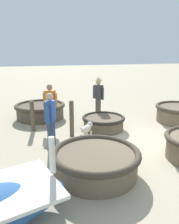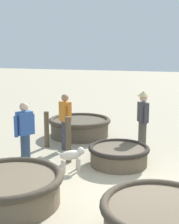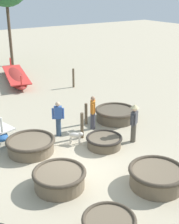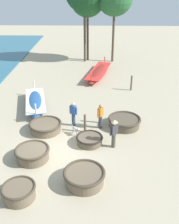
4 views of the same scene
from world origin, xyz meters
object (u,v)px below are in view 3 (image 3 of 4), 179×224
long_boat_blue_hull (16,77)px  coracle_weathered (59,178)px  fisherman_hauling (93,112)px  fisherman_crouching (134,121)px  mooring_post_inland (86,114)px  dog (76,136)px  coracle_nearest (31,145)px  coracle_far_right (157,176)px  coracle_upturned (115,114)px  coracle_front_left (104,141)px  mooring_post_shoreline (82,125)px  mooring_post_mid_beach (73,78)px  fisherman_with_hat (58,118)px

long_boat_blue_hull → coracle_weathered: bearing=-104.9°
fisherman_hauling → fisherman_crouching: fisherman_crouching is taller
fisherman_crouching → mooring_post_inland: bearing=104.2°
dog → long_boat_blue_hull: bearing=82.6°
coracle_nearest → long_boat_blue_hull: long_boat_blue_hull is taller
fisherman_hauling → coracle_far_right: bearing=-98.8°
coracle_upturned → coracle_nearest: (-4.74, -0.68, -0.01)m
coracle_front_left → coracle_nearest: size_ratio=0.76×
dog → mooring_post_shoreline: size_ratio=0.47×
mooring_post_mid_beach → coracle_far_right: bearing=-106.9°
fisherman_crouching → mooring_post_mid_beach: size_ratio=1.35×
long_boat_blue_hull → mooring_post_shoreline: bearing=-94.8°
coracle_upturned → coracle_front_left: 2.84m
coracle_upturned → mooring_post_shoreline: size_ratio=1.74×
coracle_upturned → dog: coracle_upturned is taller
fisherman_with_hat → fisherman_hauling: 1.66m
long_boat_blue_hull → fisherman_crouching: (0.77, -11.44, 0.64)m
coracle_nearest → fisherman_with_hat: bearing=23.7°
mooring_post_mid_beach → mooring_post_shoreline: bearing=-117.8°
coracle_nearest → dog: bearing=-11.7°
coracle_upturned → fisherman_hauling: bearing=-171.9°
coracle_weathered → mooring_post_mid_beach: (5.98, 9.20, 0.28)m
fisherman_hauling → mooring_post_inland: (0.03, 0.61, -0.32)m
coracle_upturned → dog: 3.08m
coracle_front_left → fisherman_hauling: fisherman_hauling is taller
coracle_nearest → mooring_post_inland: (3.29, 1.08, 0.21)m
fisherman_crouching → mooring_post_shoreline: fisherman_crouching is taller
coracle_far_right → fisherman_with_hat: 5.18m
mooring_post_mid_beach → coracle_upturned: bearing=-100.4°
coracle_upturned → mooring_post_inland: 1.52m
coracle_weathered → dog: (2.02, 2.31, 0.04)m
fisherman_with_hat → mooring_post_mid_beach: 7.15m
long_boat_blue_hull → dog: (-1.34, -10.28, 0.06)m
dog → fisherman_crouching: bearing=-28.8°
coracle_front_left → mooring_post_shoreline: (-0.30, 1.20, 0.33)m
fisherman_hauling → fisherman_with_hat: bearing=171.8°
mooring_post_mid_beach → fisherman_hauling: bearing=-112.9°
coracle_nearest → mooring_post_shoreline: (2.35, -0.05, 0.27)m
fisherman_crouching → dog: fisherman_crouching is taller
coracle_far_right → mooring_post_inland: 5.51m
coracle_nearest → coracle_weathered: bearing=-93.7°
coracle_upturned → fisherman_with_hat: size_ratio=1.28×
fisherman_crouching → coracle_nearest: bearing=158.7°
long_boat_blue_hull → dog: 10.37m
mooring_post_shoreline → mooring_post_mid_beach: size_ratio=0.94×
coracle_nearest → fisherman_hauling: size_ratio=1.24×
mooring_post_inland → coracle_upturned: bearing=-15.5°
mooring_post_shoreline → mooring_post_inland: mooring_post_shoreline is taller
coracle_nearest → long_boat_blue_hull: (3.19, 9.90, 0.00)m
coracle_far_right → long_boat_blue_hull: long_boat_blue_hull is taller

